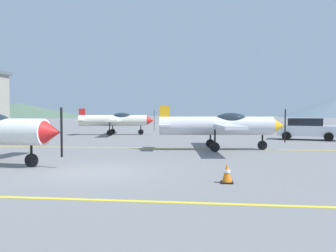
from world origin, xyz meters
name	(u,v)px	position (x,y,z in m)	size (l,w,h in m)	color
ground_plane	(94,172)	(0.00, 0.00, 0.00)	(400.00, 400.00, 0.00)	slate
apron_line_near	(42,198)	(0.00, -3.65, 0.01)	(80.00, 0.16, 0.01)	yellow
apron_line_far	(140,148)	(0.00, 7.93, 0.01)	(80.00, 0.16, 0.01)	yellow
airplane_mid	(221,125)	(4.56, 7.59, 1.36)	(7.03, 8.07, 2.41)	silver
airplane_far	(116,120)	(-4.59, 19.30, 1.36)	(7.04, 8.07, 2.41)	silver
car_sedan	(307,129)	(11.19, 15.34, 0.84)	(4.63, 2.94, 1.62)	white
traffic_cone_front	(227,173)	(4.44, -1.31, 0.29)	(0.36, 0.36, 0.59)	black
hill_left	(17,110)	(-76.94, 124.82, 3.10)	(61.76, 61.76, 6.20)	#4C6651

